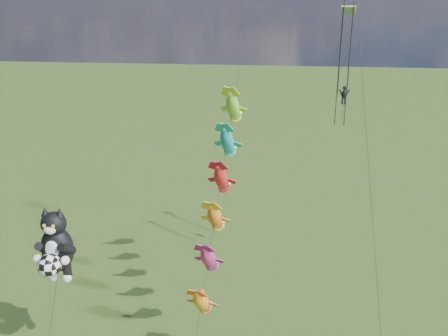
# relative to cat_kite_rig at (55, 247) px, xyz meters

# --- Properties ---
(cat_kite_rig) EXTENTS (2.42, 4.12, 11.57)m
(cat_kite_rig) POSITION_rel_cat_kite_rig_xyz_m (0.00, 0.00, 0.00)
(cat_kite_rig) COLOR #503A29
(cat_kite_rig) RESTS_ON ground
(fish_windsock_rig) EXTENTS (2.49, 15.85, 19.04)m
(fish_windsock_rig) POSITION_rel_cat_kite_rig_xyz_m (9.59, 4.79, 1.71)
(fish_windsock_rig) COLOR #503A29
(fish_windsock_rig) RESTS_ON ground
(parafoil_rig) EXTENTS (3.04, 17.39, 26.48)m
(parafoil_rig) POSITION_rel_cat_kite_rig_xyz_m (18.27, 10.81, 9.27)
(parafoil_rig) COLOR #503A29
(parafoil_rig) RESTS_ON ground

